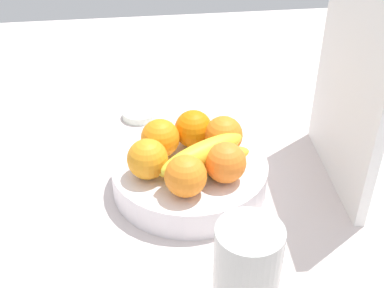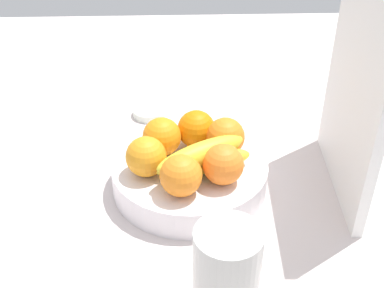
{
  "view_description": "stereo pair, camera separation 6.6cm",
  "coord_description": "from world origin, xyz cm",
  "views": [
    {
      "loc": [
        68.44,
        -8.79,
        58.64
      ],
      "look_at": [
        -2.65,
        0.41,
        9.29
      ],
      "focal_mm": 47.44,
      "sensor_mm": 36.0,
      "label": 1
    },
    {
      "loc": [
        68.98,
        -2.18,
        58.64
      ],
      "look_at": [
        -2.65,
        0.41,
        9.29
      ],
      "focal_mm": 47.44,
      "sensor_mm": 36.0,
      "label": 2
    }
  ],
  "objects": [
    {
      "name": "orange_front_left",
      "position": [
        -5.93,
        -4.83,
        8.75
      ],
      "size": [
        6.92,
        6.92,
        6.92
      ],
      "primitive_type": "sphere",
      "color": "orange",
      "rests_on": "fruit_bowl"
    },
    {
      "name": "orange_top_stack",
      "position": [
        -8.19,
        1.39,
        8.75
      ],
      "size": [
        6.92,
        6.92,
        6.92
      ],
      "primitive_type": "sphere",
      "color": "orange",
      "rests_on": "fruit_bowl"
    },
    {
      "name": "cutting_board",
      "position": [
        -2.58,
        27.09,
        18.0
      ],
      "size": [
        28.05,
        3.1,
        36.0
      ],
      "primitive_type": "cube",
      "rotation": [
        0.0,
        0.0,
        -0.05
      ],
      "color": "white",
      "rests_on": "ground_plane"
    },
    {
      "name": "banana_bunch",
      "position": [
        0.2,
        2.03,
        8.39
      ],
      "size": [
        12.07,
        17.46,
        6.2
      ],
      "color": "yellow",
      "rests_on": "fruit_bowl"
    },
    {
      "name": "orange_back_right",
      "position": [
        -5.49,
        6.45,
        8.75
      ],
      "size": [
        6.92,
        6.92,
        6.92
      ],
      "primitive_type": "sphere",
      "color": "orange",
      "rests_on": "fruit_bowl"
    },
    {
      "name": "thermos_tumbler",
      "position": [
        25.95,
        3.72,
        8.02
      ],
      "size": [
        8.59,
        8.59,
        16.03
      ],
      "primitive_type": "cylinder",
      "color": "#BBBDB8",
      "rests_on": "ground_plane"
    },
    {
      "name": "orange_back_left",
      "position": [
        2.63,
        5.33,
        8.75
      ],
      "size": [
        6.92,
        6.92,
        6.92
      ],
      "primitive_type": "sphere",
      "color": "orange",
      "rests_on": "fruit_bowl"
    },
    {
      "name": "fruit_bowl",
      "position": [
        -2.65,
        0.41,
        2.64
      ],
      "size": [
        27.65,
        27.65,
        5.29
      ],
      "primitive_type": "cylinder",
      "color": "white",
      "rests_on": "ground_plane"
    },
    {
      "name": "ground_plane",
      "position": [
        0.0,
        0.0,
        -1.5
      ],
      "size": [
        180.0,
        140.0,
        3.0
      ],
      "primitive_type": "cube",
      "color": "beige"
    },
    {
      "name": "jar_lid",
      "position": [
        -27.86,
        -8.03,
        0.8
      ],
      "size": [
        7.46,
        7.46,
        1.6
      ],
      "primitive_type": "cylinder",
      "color": "silver",
      "rests_on": "ground_plane"
    },
    {
      "name": "orange_center",
      "position": [
        5.34,
        -1.65,
        8.75
      ],
      "size": [
        6.92,
        6.92,
        6.92
      ],
      "primitive_type": "sphere",
      "color": "orange",
      "rests_on": "fruit_bowl"
    },
    {
      "name": "orange_front_right",
      "position": [
        -0.3,
        -7.41,
        8.75
      ],
      "size": [
        6.92,
        6.92,
        6.92
      ],
      "primitive_type": "sphere",
      "color": "orange",
      "rests_on": "fruit_bowl"
    }
  ]
}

